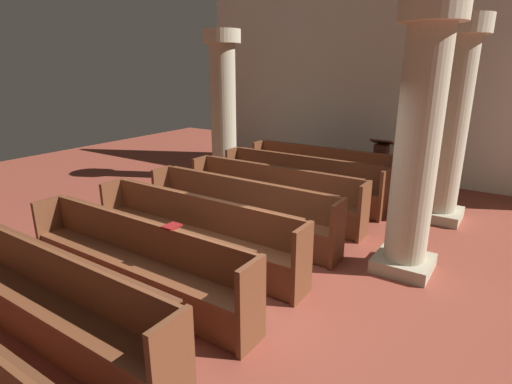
% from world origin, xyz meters
% --- Properties ---
extents(ground_plane, '(19.20, 19.20, 0.00)m').
position_xyz_m(ground_plane, '(0.00, 0.00, 0.00)').
color(ground_plane, brown).
extents(back_wall, '(10.00, 0.16, 4.50)m').
position_xyz_m(back_wall, '(0.00, 6.08, 2.25)').
color(back_wall, silver).
rests_on(back_wall, ground).
extents(pew_row_0, '(3.41, 0.47, 0.93)m').
position_xyz_m(pew_row_0, '(-0.70, 4.21, 0.50)').
color(pew_row_0, brown).
rests_on(pew_row_0, ground).
extents(pew_row_1, '(3.41, 0.46, 0.93)m').
position_xyz_m(pew_row_1, '(-0.70, 3.16, 0.50)').
color(pew_row_1, brown).
rests_on(pew_row_1, ground).
extents(pew_row_2, '(3.41, 0.46, 0.93)m').
position_xyz_m(pew_row_2, '(-0.70, 2.12, 0.50)').
color(pew_row_2, brown).
rests_on(pew_row_2, ground).
extents(pew_row_3, '(3.41, 0.47, 0.93)m').
position_xyz_m(pew_row_3, '(-0.70, 1.07, 0.50)').
color(pew_row_3, brown).
rests_on(pew_row_3, ground).
extents(pew_row_4, '(3.41, 0.46, 0.93)m').
position_xyz_m(pew_row_4, '(-0.70, 0.02, 0.50)').
color(pew_row_4, brown).
rests_on(pew_row_4, ground).
extents(pew_row_5, '(3.41, 0.46, 0.93)m').
position_xyz_m(pew_row_5, '(-0.70, -1.03, 0.50)').
color(pew_row_5, brown).
rests_on(pew_row_5, ground).
extents(pew_row_6, '(3.41, 0.47, 0.93)m').
position_xyz_m(pew_row_6, '(-0.70, -2.08, 0.50)').
color(pew_row_6, brown).
rests_on(pew_row_6, ground).
extents(pillar_aisle_side, '(0.86, 0.86, 3.43)m').
position_xyz_m(pillar_aisle_side, '(1.79, 3.75, 1.79)').
color(pillar_aisle_side, tan).
rests_on(pillar_aisle_side, ground).
extents(pillar_far_side, '(0.86, 0.86, 3.43)m').
position_xyz_m(pillar_far_side, '(-3.15, 3.84, 1.79)').
color(pillar_far_side, tan).
rests_on(pillar_far_side, ground).
extents(pillar_aisle_rear, '(0.79, 0.79, 3.43)m').
position_xyz_m(pillar_aisle_rear, '(1.79, 1.42, 1.79)').
color(pillar_aisle_rear, tan).
rests_on(pillar_aisle_rear, ground).
extents(lectern, '(0.48, 0.45, 1.08)m').
position_xyz_m(lectern, '(0.24, 5.29, 0.45)').
color(lectern, '#411E13').
rests_on(lectern, ground).
extents(hymn_book, '(0.16, 0.19, 0.02)m').
position_xyz_m(hymn_book, '(-0.25, -0.84, 0.94)').
color(hymn_book, maroon).
rests_on(hymn_book, pew_row_5).
extents(kneeler_box_red, '(0.40, 0.29, 0.22)m').
position_xyz_m(kneeler_box_red, '(1.24, 3.66, 0.11)').
color(kneeler_box_red, maroon).
rests_on(kneeler_box_red, ground).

